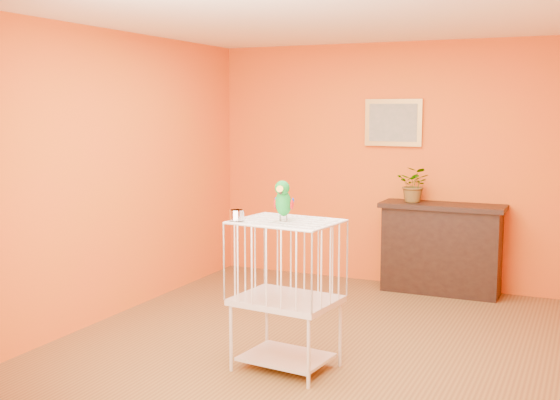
% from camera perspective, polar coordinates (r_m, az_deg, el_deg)
% --- Properties ---
extents(ground, '(4.50, 4.50, 0.00)m').
position_cam_1_polar(ground, '(5.82, 2.99, -11.58)').
color(ground, brown).
rests_on(ground, ground).
extents(room_shell, '(4.50, 4.50, 4.50)m').
position_cam_1_polar(room_shell, '(5.52, 3.10, 4.18)').
color(room_shell, '#E45015').
rests_on(room_shell, ground).
extents(console_cabinet, '(1.25, 0.45, 0.93)m').
position_cam_1_polar(console_cabinet, '(7.44, 12.96, -3.85)').
color(console_cabinet, black).
rests_on(console_cabinet, ground).
extents(potted_plant, '(0.37, 0.40, 0.29)m').
position_cam_1_polar(potted_plant, '(7.42, 10.89, 0.94)').
color(potted_plant, '#26722D').
rests_on(potted_plant, console_cabinet).
extents(framed_picture, '(0.62, 0.04, 0.50)m').
position_cam_1_polar(framed_picture, '(7.62, 9.19, 6.23)').
color(framed_picture, '#BE9444').
rests_on(framed_picture, room_shell).
extents(birdcage, '(0.77, 0.62, 1.10)m').
position_cam_1_polar(birdcage, '(5.12, 0.51, -7.56)').
color(birdcage, beige).
rests_on(birdcage, ground).
extents(feed_cup, '(0.11, 0.11, 0.07)m').
position_cam_1_polar(feed_cup, '(5.02, -3.54, -1.22)').
color(feed_cup, silver).
rests_on(feed_cup, birdcage).
extents(parrot, '(0.15, 0.27, 0.30)m').
position_cam_1_polar(parrot, '(4.99, 0.27, -0.02)').
color(parrot, '#59544C').
rests_on(parrot, birdcage).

